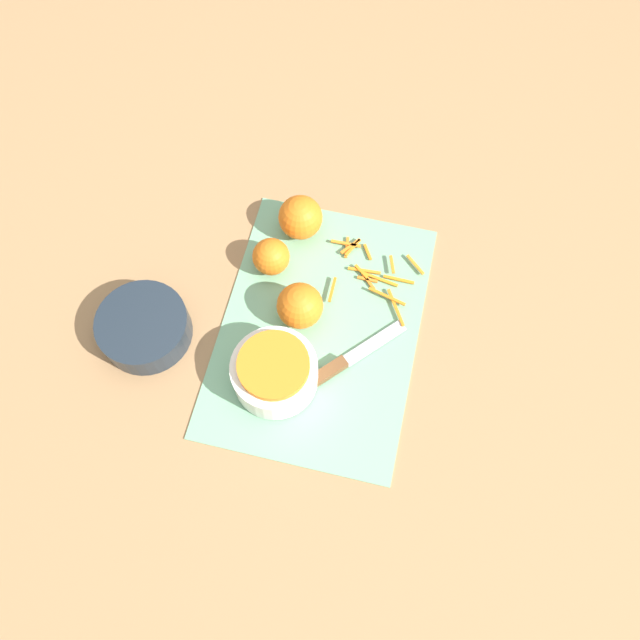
% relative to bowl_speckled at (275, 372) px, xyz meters
% --- Properties ---
extents(ground_plane, '(4.00, 4.00, 0.00)m').
position_rel_bowl_speckled_xyz_m(ground_plane, '(0.11, -0.05, -0.04)').
color(ground_plane, '#9E754C').
extents(cutting_board, '(0.48, 0.34, 0.01)m').
position_rel_bowl_speckled_xyz_m(cutting_board, '(0.11, -0.05, -0.04)').
color(cutting_board, '#75AD84').
rests_on(cutting_board, ground_plane).
extents(bowl_speckled, '(0.14, 0.14, 0.08)m').
position_rel_bowl_speckled_xyz_m(bowl_speckled, '(0.00, 0.00, 0.00)').
color(bowl_speckled, silver).
rests_on(bowl_speckled, cutting_board).
extents(bowl_dark, '(0.15, 0.15, 0.05)m').
position_rel_bowl_speckled_xyz_m(bowl_dark, '(0.03, 0.24, -0.02)').
color(bowl_dark, '#1E2833').
rests_on(bowl_dark, ground_plane).
extents(knife, '(0.18, 0.17, 0.02)m').
position_rel_bowl_speckled_xyz_m(knife, '(0.03, -0.08, -0.03)').
color(knife, brown).
rests_on(knife, cutting_board).
extents(orange_left, '(0.07, 0.07, 0.07)m').
position_rel_bowl_speckled_xyz_m(orange_left, '(0.21, 0.06, -0.00)').
color(orange_left, orange).
rests_on(orange_left, cutting_board).
extents(orange_right, '(0.08, 0.08, 0.08)m').
position_rel_bowl_speckled_xyz_m(orange_right, '(0.12, -0.01, 0.00)').
color(orange_right, orange).
rests_on(orange_right, cutting_board).
extents(orange_back, '(0.08, 0.08, 0.08)m').
position_rel_bowl_speckled_xyz_m(orange_back, '(0.29, 0.03, 0.00)').
color(orange_back, orange).
rests_on(orange_back, cutting_board).
extents(peel_pile, '(0.16, 0.18, 0.01)m').
position_rel_bowl_speckled_xyz_m(peel_pile, '(0.23, -0.12, -0.03)').
color(peel_pile, orange).
rests_on(peel_pile, cutting_board).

